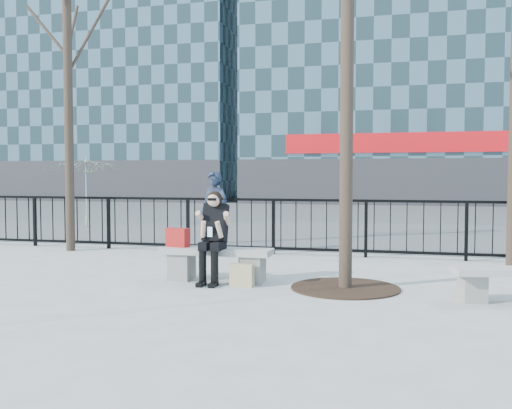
# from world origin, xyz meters

# --- Properties ---
(ground) EXTENTS (120.00, 120.00, 0.00)m
(ground) POSITION_xyz_m (0.00, 0.00, 0.00)
(ground) COLOR gray
(ground) RESTS_ON ground
(street_surface) EXTENTS (60.00, 23.00, 0.01)m
(street_surface) POSITION_xyz_m (0.00, 15.00, 0.00)
(street_surface) COLOR #474747
(street_surface) RESTS_ON ground
(railing) EXTENTS (14.00, 0.06, 1.10)m
(railing) POSITION_xyz_m (0.00, 3.00, 0.55)
(railing) COLOR black
(railing) RESTS_ON ground
(building_left) EXTENTS (16.20, 10.20, 22.60)m
(building_left) POSITION_xyz_m (-15.00, 27.00, 11.30)
(building_left) COLOR slate
(building_left) RESTS_ON ground
(tree_left) EXTENTS (2.80, 2.80, 6.50)m
(tree_left) POSITION_xyz_m (-4.00, 2.50, 4.86)
(tree_left) COLOR black
(tree_left) RESTS_ON ground
(tree_grate) EXTENTS (1.50, 1.50, 0.02)m
(tree_grate) POSITION_xyz_m (1.90, -0.10, 0.01)
(tree_grate) COLOR black
(tree_grate) RESTS_ON ground
(bench_main) EXTENTS (1.65, 0.46, 0.49)m
(bench_main) POSITION_xyz_m (0.00, 0.00, 0.30)
(bench_main) COLOR slate
(bench_main) RESTS_ON ground
(seated_woman) EXTENTS (0.50, 0.64, 1.34)m
(seated_woman) POSITION_xyz_m (0.00, -0.16, 0.67)
(seated_woman) COLOR black
(seated_woman) RESTS_ON ground
(handbag) EXTENTS (0.37, 0.23, 0.28)m
(handbag) POSITION_xyz_m (-0.62, 0.02, 0.63)
(handbag) COLOR #AB1615
(handbag) RESTS_ON bench_main
(shopping_bag) EXTENTS (0.35, 0.15, 0.32)m
(shopping_bag) POSITION_xyz_m (0.47, -0.29, 0.16)
(shopping_bag) COLOR #C2B889
(shopping_bag) RESTS_ON ground
(standing_man) EXTENTS (0.69, 0.55, 1.64)m
(standing_man) POSITION_xyz_m (-0.96, 2.80, 0.82)
(standing_man) COLOR black
(standing_man) RESTS_ON ground
(vendor_umbrella) EXTENTS (2.65, 2.69, 2.10)m
(vendor_umbrella) POSITION_xyz_m (-6.53, 7.30, 1.05)
(vendor_umbrella) COLOR #E7F937
(vendor_umbrella) RESTS_ON ground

